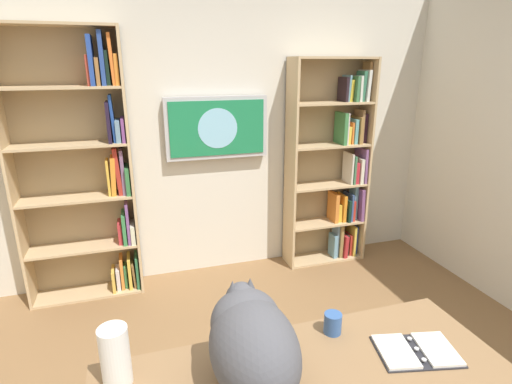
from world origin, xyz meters
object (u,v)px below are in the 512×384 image
Objects in this scene: open_binder at (416,351)px; cat at (251,340)px; wall_mounted_tv at (217,128)px; paper_towel_roll at (115,356)px; bookshelf_right at (88,169)px; coffee_mug at (333,323)px; bookshelf_left at (336,168)px.

cat is at bearing -4.22° from open_binder.
wall_mounted_tv is 2.39m from paper_towel_roll.
cat is at bearing 107.97° from bookshelf_right.
cat is 1.65× the size of open_binder.
bookshelf_right is at bearing 4.15° from wall_mounted_tv.
coffee_mug is (-1.16, 2.07, -0.29)m from bookshelf_right.
wall_mounted_tv is 1.50× the size of cat.
cat reaches higher than coffee_mug.
cat is 6.38× the size of coffee_mug.
bookshelf_right is 2.36m from cat.
open_binder is 0.36m from coffee_mug.
coffee_mug is (1.10, 2.06, -0.13)m from bookshelf_left.
paper_towel_roll is (2.02, 2.09, -0.06)m from bookshelf_left.
bookshelf_left is 2.18× the size of wall_mounted_tv.
bookshelf_right reaches higher than wall_mounted_tv.
wall_mounted_tv is 2.22m from coffee_mug.
bookshelf_right reaches higher than bookshelf_left.
bookshelf_right reaches higher than open_binder.
bookshelf_left is 0.90× the size of bookshelf_right.
cat is at bearing 163.61° from paper_towel_roll.
open_binder is 1.22m from paper_towel_roll.
open_binder is at bearing 98.18° from wall_mounted_tv.
wall_mounted_tv reaches higher than cat.
cat is at bearing 21.74° from coffee_mug.
wall_mounted_tv is 2.47m from open_binder.
wall_mounted_tv is 9.55× the size of coffee_mug.
bookshelf_right reaches higher than cat.
bookshelf_right is 9.18× the size of paper_towel_roll.
paper_towel_roll is 2.52× the size of coffee_mug.
bookshelf_right is 5.99× the size of open_binder.
paper_towel_roll is (0.86, 2.17, -0.49)m from wall_mounted_tv.
wall_mounted_tv reaches higher than open_binder.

